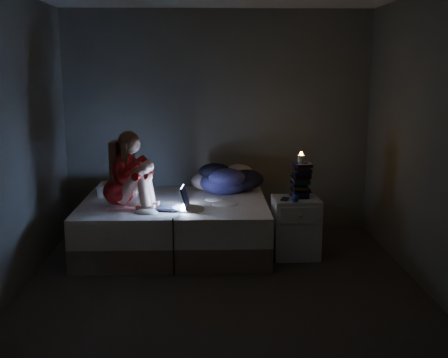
{
  "coord_description": "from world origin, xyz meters",
  "views": [
    {
      "loc": [
        -0.11,
        -4.58,
        1.95
      ],
      "look_at": [
        0.05,
        1.0,
        0.8
      ],
      "focal_mm": 43.96,
      "sensor_mm": 36.0,
      "label": 1
    }
  ],
  "objects_px": {
    "woman": "(118,169)",
    "bed": "(175,226)",
    "nightstand": "(296,227)",
    "laptop": "(170,197)",
    "candle": "(301,159)",
    "phone": "(285,199)"
  },
  "relations": [
    {
      "from": "bed",
      "to": "candle",
      "type": "distance_m",
      "value": 1.53
    },
    {
      "from": "woman",
      "to": "nightstand",
      "type": "xyz_separation_m",
      "value": [
        1.81,
        -0.0,
        -0.62
      ]
    },
    {
      "from": "bed",
      "to": "phone",
      "type": "distance_m",
      "value": 1.23
    },
    {
      "from": "woman",
      "to": "laptop",
      "type": "relative_size",
      "value": 2.2
    },
    {
      "from": "bed",
      "to": "phone",
      "type": "relative_size",
      "value": 14.01
    },
    {
      "from": "bed",
      "to": "woman",
      "type": "xyz_separation_m",
      "value": [
        -0.54,
        -0.24,
        0.66
      ]
    },
    {
      "from": "laptop",
      "to": "candle",
      "type": "relative_size",
      "value": 4.47
    },
    {
      "from": "laptop",
      "to": "phone",
      "type": "bearing_deg",
      "value": 7.27
    },
    {
      "from": "laptop",
      "to": "phone",
      "type": "distance_m",
      "value": 1.16
    },
    {
      "from": "woman",
      "to": "phone",
      "type": "xyz_separation_m",
      "value": [
        1.69,
        -0.05,
        -0.31
      ]
    },
    {
      "from": "nightstand",
      "to": "candle",
      "type": "height_order",
      "value": "candle"
    },
    {
      "from": "bed",
      "to": "nightstand",
      "type": "height_order",
      "value": "nightstand"
    },
    {
      "from": "laptop",
      "to": "nightstand",
      "type": "xyz_separation_m",
      "value": [
        1.29,
        0.1,
        -0.35
      ]
    },
    {
      "from": "bed",
      "to": "woman",
      "type": "distance_m",
      "value": 0.89
    },
    {
      "from": "woman",
      "to": "bed",
      "type": "bearing_deg",
      "value": 34.16
    },
    {
      "from": "woman",
      "to": "laptop",
      "type": "xyz_separation_m",
      "value": [
        0.52,
        -0.11,
        -0.27
      ]
    },
    {
      "from": "nightstand",
      "to": "phone",
      "type": "distance_m",
      "value": 0.34
    },
    {
      "from": "nightstand",
      "to": "laptop",
      "type": "bearing_deg",
      "value": -177.05
    },
    {
      "from": "candle",
      "to": "woman",
      "type": "bearing_deg",
      "value": -178.65
    },
    {
      "from": "candle",
      "to": "nightstand",
      "type": "bearing_deg",
      "value": -134.36
    },
    {
      "from": "phone",
      "to": "laptop",
      "type": "bearing_deg",
      "value": -155.98
    },
    {
      "from": "candle",
      "to": "phone",
      "type": "height_order",
      "value": "candle"
    }
  ]
}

